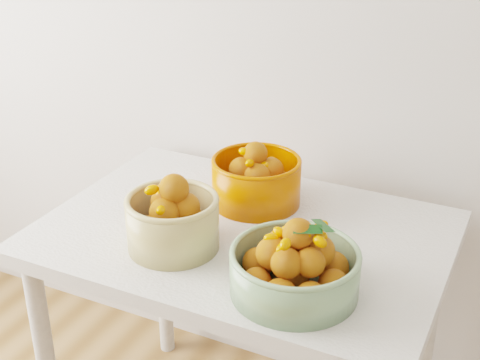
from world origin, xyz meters
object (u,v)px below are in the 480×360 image
Objects in this scene: bowl_cream at (172,220)px; bowl_orange at (257,180)px; table at (243,262)px; bowl_green at (295,267)px.

bowl_orange is at bearing 74.07° from bowl_cream.
bowl_cream is (-0.12, -0.15, 0.17)m from table.
bowl_green is (0.21, -0.19, 0.16)m from table.
bowl_cream is at bearing 171.95° from bowl_green.
bowl_green is 0.42m from bowl_orange.
bowl_cream reaches higher than bowl_orange.
table is 3.46× the size of bowl_green.
bowl_green is 0.92× the size of bowl_orange.
table is at bearing -77.55° from bowl_orange.
table is at bearing 137.86° from bowl_green.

